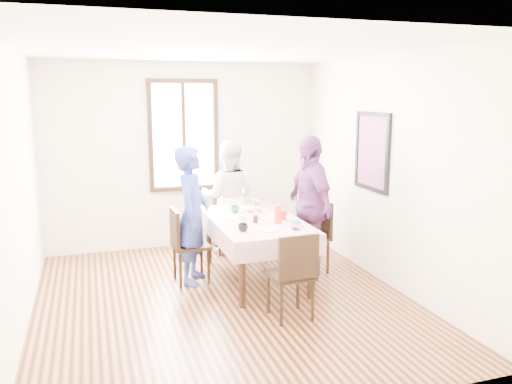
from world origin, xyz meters
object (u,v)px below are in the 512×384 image
Objects in this scene: person_left at (192,215)px; person_right at (309,205)px; chair_far at (230,221)px; chair_right at (310,237)px; person_far at (230,198)px; chair_near at (290,274)px; dining_table at (255,250)px; chair_left at (191,245)px.

person_left is 0.94× the size of person_right.
chair_far is at bearing -149.31° from person_right.
chair_far is (-0.76, 1.12, 0.00)m from chair_right.
person_right is (0.74, -1.12, 0.42)m from chair_far.
person_right is (0.74, -1.09, 0.07)m from person_far.
chair_right and chair_far have the same top height.
person_right is at bearing 129.72° from chair_far.
chair_right is 1.00× the size of chair_near.
chair_right is 1.00× the size of chair_far.
chair_near is at bearing -90.00° from dining_table.
chair_near is at bearing 111.82° from person_far.
chair_near is 0.55× the size of person_left.
chair_left and chair_right have the same top height.
chair_near is (0.00, -2.34, 0.00)m from chair_far.
person_left is (-1.49, 0.11, 0.37)m from chair_right.
chair_left is 1.29m from person_far.
person_far reaches higher than chair_far.
chair_far is 0.57× the size of person_far.
chair_right is at bearing 55.52° from chair_near.
chair_near is 2.34m from person_far.
chair_right is (1.51, -0.11, 0.00)m from chair_left.
person_far is (0.76, 0.99, 0.35)m from chair_left.
dining_table is at bearing 111.82° from person_far.
person_far is (0.00, 2.32, 0.35)m from chair_near.
chair_left is at bearing 113.77° from person_left.
dining_table is 1.06× the size of person_far.
person_far is (0.74, 0.99, -0.02)m from person_left.
chair_near is at bearing 96.29° from chair_far.
chair_near is at bearing -127.23° from person_left.
chair_right is at bearing 146.47° from person_far.
person_right reaches higher than chair_right.
chair_far is 1.00× the size of chair_near.
chair_left is (-0.76, 0.16, 0.08)m from dining_table.
person_far reaches higher than dining_table.
chair_right is 0.52× the size of person_right.
chair_left is 1.00× the size of chair_right.
person_left is (-0.74, 0.16, 0.45)m from dining_table.
chair_near is 0.52× the size of person_right.
dining_table is 0.78m from chair_left.
person_far is 0.92× the size of person_right.
person_left is at bearing 167.79° from dining_table.
dining_table is at bearing -78.45° from person_left.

